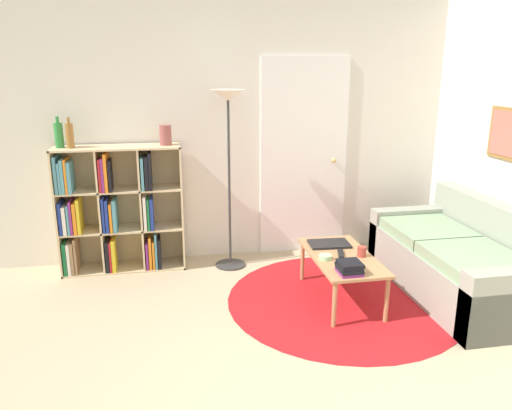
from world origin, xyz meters
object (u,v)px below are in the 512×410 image
(bowl, at_px, (325,257))
(cup, at_px, (362,252))
(laptop, at_px, (329,244))
(bottle_left, at_px, (59,135))
(vase_on_shelf, at_px, (165,135))
(bottle_middle, at_px, (70,135))
(couch, at_px, (462,262))
(coffee_table, at_px, (342,260))
(floor_lamp, at_px, (228,121))
(bookshelf, at_px, (114,210))

(bowl, bearing_deg, cup, 1.19)
(laptop, distance_m, bottle_left, 2.59)
(bottle_left, distance_m, vase_on_shelf, 0.94)
(bottle_middle, xyz_separation_m, vase_on_shelf, (0.84, 0.03, -0.02))
(couch, height_order, bowl, couch)
(couch, distance_m, cup, 0.94)
(laptop, bearing_deg, vase_on_shelf, 150.68)
(couch, distance_m, vase_on_shelf, 2.88)
(cup, xyz_separation_m, vase_on_shelf, (-1.54, 1.07, 0.85))
(coffee_table, distance_m, laptop, 0.27)
(coffee_table, bearing_deg, cup, -16.50)
(floor_lamp, height_order, bowl, floor_lamp)
(floor_lamp, height_order, laptop, floor_lamp)
(coffee_table, bearing_deg, couch, -2.83)
(bottle_left, xyz_separation_m, bottle_middle, (0.10, -0.04, -0.00))
(coffee_table, xyz_separation_m, vase_on_shelf, (-1.39, 1.03, 0.94))
(floor_lamp, xyz_separation_m, couch, (1.89, -0.95, -1.15))
(cup, height_order, bottle_middle, bottle_middle)
(laptop, bearing_deg, bowl, -113.78)
(cup, bearing_deg, coffee_table, 163.50)
(coffee_table, relative_size, laptop, 2.66)
(bottle_middle, bearing_deg, vase_on_shelf, 1.81)
(bottle_middle, bearing_deg, floor_lamp, -4.23)
(bowl, bearing_deg, laptop, 66.22)
(floor_lamp, distance_m, laptop, 1.44)
(floor_lamp, bearing_deg, coffee_table, -47.84)
(bottle_left, relative_size, vase_on_shelf, 1.51)
(floor_lamp, height_order, vase_on_shelf, floor_lamp)
(coffee_table, relative_size, cup, 11.45)
(floor_lamp, height_order, bottle_left, floor_lamp)
(bookshelf, xyz_separation_m, bowl, (1.74, -1.09, -0.18))
(floor_lamp, xyz_separation_m, laptop, (0.79, -0.64, -1.02))
(bookshelf, relative_size, bowl, 11.50)
(floor_lamp, distance_m, cup, 1.67)
(bookshelf, distance_m, floor_lamp, 1.38)
(cup, relative_size, vase_on_shelf, 0.45)
(vase_on_shelf, bearing_deg, bowl, -41.46)
(vase_on_shelf, bearing_deg, coffee_table, -36.62)
(couch, distance_m, bowl, 1.25)
(coffee_table, height_order, bottle_middle, bottle_middle)
(coffee_table, bearing_deg, laptop, 94.77)
(laptop, distance_m, cup, 0.36)
(bookshelf, xyz_separation_m, cup, (2.05, -1.08, -0.15))
(floor_lamp, bearing_deg, couch, -26.72)
(bottle_left, bearing_deg, coffee_table, -24.13)
(bookshelf, bearing_deg, coffee_table, -28.58)
(couch, relative_size, coffee_table, 1.80)
(bookshelf, distance_m, coffee_table, 2.18)
(cup, distance_m, bottle_left, 2.84)
(vase_on_shelf, bearing_deg, floor_lamp, -12.89)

